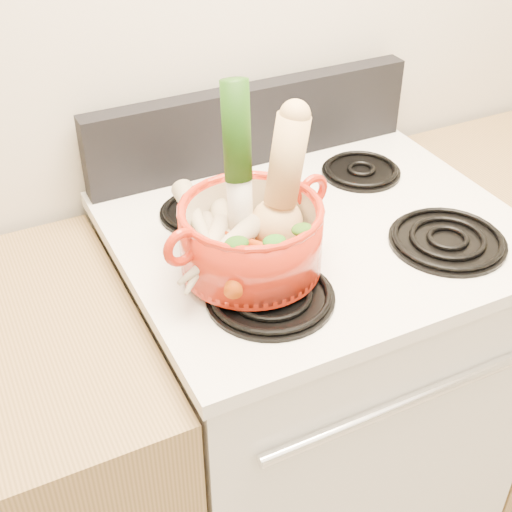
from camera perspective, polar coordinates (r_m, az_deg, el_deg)
name	(u,v)px	position (r m, az deg, el deg)	size (l,w,h in m)	color
stove_body	(308,397)	(1.73, 4.18, -11.18)	(0.76, 0.65, 0.92)	silver
cooktop	(318,232)	(1.42, 5.00, 1.92)	(0.78, 0.67, 0.03)	silver
control_backsplash	(252,125)	(1.60, -0.31, 10.47)	(0.76, 0.05, 0.18)	black
oven_handle	(411,401)	(1.32, 12.26, -11.26)	(0.02, 0.02, 0.60)	silver
burner_front_left	(270,295)	(1.22, 1.15, -3.13)	(0.22, 0.22, 0.02)	black
burner_front_right	(448,239)	(1.40, 15.08, 1.31)	(0.22, 0.22, 0.02)	black
burner_back_left	(202,211)	(1.44, -4.30, 3.63)	(0.17, 0.17, 0.02)	black
burner_back_right	(361,170)	(1.60, 8.41, 6.82)	(0.17, 0.17, 0.02)	black
dutch_oven	(251,238)	(1.24, -0.41, 1.47)	(0.25, 0.25, 0.12)	#AF210F
pot_handle_left	(182,247)	(1.15, -5.95, 0.72)	(0.07, 0.07, 0.02)	#AF210F
pot_handle_right	(312,191)	(1.29, 4.52, 5.18)	(0.07, 0.07, 0.02)	#AF210F
squash	(277,184)	(1.22, 1.71, 5.80)	(0.10, 0.10, 0.25)	#DFB472
leek	(240,166)	(1.20, -1.32, 7.20)	(0.05, 0.05, 0.32)	silver
ginger	(231,223)	(1.30, -2.03, 2.67)	(0.08, 0.06, 0.05)	#D3BA82
parsnip_0	(222,252)	(1.23, -2.74, 0.32)	(0.04, 0.04, 0.19)	beige
parsnip_1	(205,254)	(1.21, -4.08, 0.13)	(0.04, 0.04, 0.18)	beige
parsnip_2	(225,231)	(1.26, -2.50, 2.05)	(0.04, 0.04, 0.19)	beige
parsnip_3	(218,250)	(1.19, -3.03, 0.46)	(0.04, 0.04, 0.19)	beige
parsnip_4	(198,221)	(1.26, -4.64, 2.78)	(0.04, 0.04, 0.21)	beige
carrot_0	(262,262)	(1.21, 0.47, -0.48)	(0.03, 0.03, 0.15)	#C8410A
carrot_1	(235,265)	(1.20, -1.73, -0.70)	(0.03, 0.03, 0.15)	#BF3509
carrot_2	(262,249)	(1.22, 0.46, 0.60)	(0.03, 0.03, 0.15)	#B73F09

